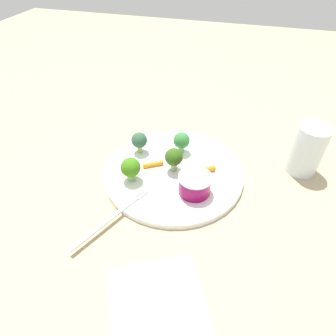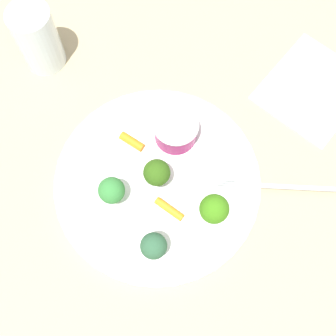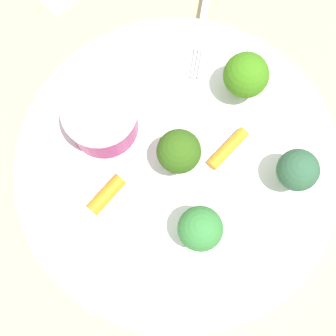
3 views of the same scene
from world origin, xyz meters
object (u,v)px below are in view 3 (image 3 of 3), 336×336
at_px(carrot_stick_1, 227,147).
at_px(broccoli_floret_3, 298,170).
at_px(broccoli_floret_0, 246,76).
at_px(broccoli_floret_1, 175,152).
at_px(broccoli_floret_2, 206,227).
at_px(carrot_stick_0, 106,194).
at_px(sauce_cup, 102,119).
at_px(plate, 178,165).

bearing_deg(carrot_stick_1, broccoli_floret_3, -132.79).
bearing_deg(broccoli_floret_0, carrot_stick_1, 150.49).
xyz_separation_m(broccoli_floret_0, broccoli_floret_1, (-0.05, 0.08, 0.00)).
bearing_deg(broccoli_floret_1, broccoli_floret_2, -173.56).
bearing_deg(broccoli_floret_1, carrot_stick_1, -89.27).
height_order(broccoli_floret_2, carrot_stick_0, broccoli_floret_2).
height_order(sauce_cup, broccoli_floret_1, broccoli_floret_1).
xyz_separation_m(broccoli_floret_0, carrot_stick_1, (-0.05, 0.03, -0.03)).
relative_size(broccoli_floret_1, broccoli_floret_3, 1.09).
distance_m(sauce_cup, carrot_stick_1, 0.11).
relative_size(broccoli_floret_0, carrot_stick_0, 1.40).
bearing_deg(broccoli_floret_3, sauce_cup, 58.37).
distance_m(carrot_stick_0, carrot_stick_1, 0.12).
distance_m(broccoli_floret_0, carrot_stick_1, 0.06).
height_order(broccoli_floret_0, carrot_stick_1, broccoli_floret_0).
xyz_separation_m(broccoli_floret_1, broccoli_floret_2, (-0.07, -0.01, -0.00)).
xyz_separation_m(plate, carrot_stick_1, (0.00, -0.05, 0.01)).
distance_m(broccoli_floret_0, broccoli_floret_3, 0.09).
bearing_deg(plate, broccoli_floret_3, -113.58).
bearing_deg(broccoli_floret_3, broccoli_floret_2, 106.62).
xyz_separation_m(broccoli_floret_3, carrot_stick_1, (0.04, 0.04, -0.03)).
xyz_separation_m(broccoli_floret_0, carrot_stick_0, (-0.07, 0.14, -0.03)).
distance_m(broccoli_floret_1, broccoli_floret_2, 0.07).
distance_m(broccoli_floret_0, broccoli_floret_2, 0.14).
relative_size(broccoli_floret_3, carrot_stick_1, 1.12).
bearing_deg(plate, carrot_stick_0, 100.97).
distance_m(broccoli_floret_2, broccoli_floret_3, 0.09).
height_order(broccoli_floret_0, broccoli_floret_1, broccoli_floret_1).
distance_m(sauce_cup, carrot_stick_0, 0.07).
bearing_deg(carrot_stick_1, broccoli_floret_1, 90.73).
bearing_deg(broccoli_floret_1, sauce_cup, 46.83).
distance_m(broccoli_floret_0, carrot_stick_0, 0.16).
xyz_separation_m(sauce_cup, broccoli_floret_2, (-0.12, -0.06, 0.01)).
bearing_deg(broccoli_floret_0, broccoli_floret_2, 149.20).
xyz_separation_m(plate, carrot_stick_0, (-0.01, 0.07, 0.01)).
relative_size(broccoli_floret_1, broccoli_floret_2, 1.07).
bearing_deg(broccoli_floret_2, carrot_stick_1, -31.76).
relative_size(sauce_cup, broccoli_floret_0, 1.23).
distance_m(broccoli_floret_1, broccoli_floret_3, 0.10).
height_order(broccoli_floret_3, carrot_stick_0, broccoli_floret_3).
bearing_deg(sauce_cup, broccoli_floret_1, -133.17).
height_order(broccoli_floret_1, broccoli_floret_2, broccoli_floret_1).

